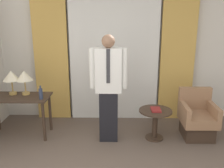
# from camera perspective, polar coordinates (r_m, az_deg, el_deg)

# --- Properties ---
(wall_back) EXTENTS (10.00, 0.06, 2.70)m
(wall_back) POSITION_cam_1_polar(r_m,az_deg,el_deg) (5.00, 0.50, 7.36)
(wall_back) COLOR silver
(wall_back) RESTS_ON ground_plane
(curtain_sheer_center) EXTENTS (1.72, 0.06, 2.58)m
(curtain_sheer_center) POSITION_cam_1_polar(r_m,az_deg,el_deg) (4.88, 0.49, 6.44)
(curtain_sheer_center) COLOR white
(curtain_sheer_center) RESTS_ON ground_plane
(curtain_drape_left) EXTENTS (0.66, 0.06, 2.58)m
(curtain_drape_left) POSITION_cam_1_polar(r_m,az_deg,el_deg) (5.04, -13.73, 6.29)
(curtain_drape_left) COLOR gold
(curtain_drape_left) RESTS_ON ground_plane
(curtain_drape_right) EXTENTS (0.66, 0.06, 2.58)m
(curtain_drape_right) POSITION_cam_1_polar(r_m,az_deg,el_deg) (5.02, 14.74, 6.20)
(curtain_drape_right) COLOR gold
(curtain_drape_right) RESTS_ON ground_plane
(desk) EXTENTS (1.09, 0.54, 0.72)m
(desk) POSITION_cam_1_polar(r_m,az_deg,el_deg) (4.59, -20.68, -4.04)
(desk) COLOR #38281E
(desk) RESTS_ON ground_plane
(table_lamp_left) EXTENTS (0.28, 0.28, 0.42)m
(table_lamp_left) POSITION_cam_1_polar(r_m,az_deg,el_deg) (4.61, -22.05, 1.59)
(table_lamp_left) COLOR tan
(table_lamp_left) RESTS_ON desk
(table_lamp_right) EXTENTS (0.28, 0.28, 0.42)m
(table_lamp_right) POSITION_cam_1_polar(r_m,az_deg,el_deg) (4.53, -19.41, 1.61)
(table_lamp_right) COLOR tan
(table_lamp_right) RESTS_ON desk
(bottle_near_edge) EXTENTS (0.06, 0.06, 0.23)m
(bottle_near_edge) POSITION_cam_1_polar(r_m,az_deg,el_deg) (4.26, -15.96, -2.11)
(bottle_near_edge) COLOR #2D3851
(bottle_near_edge) RESTS_ON desk
(person) EXTENTS (0.60, 0.21, 1.78)m
(person) POSITION_cam_1_polar(r_m,az_deg,el_deg) (4.01, -0.82, -0.23)
(person) COLOR black
(person) RESTS_ON ground_plane
(armchair) EXTENTS (0.57, 0.62, 0.82)m
(armchair) POSITION_cam_1_polar(r_m,az_deg,el_deg) (4.62, 18.86, -7.61)
(armchair) COLOR #38281E
(armchair) RESTS_ON ground_plane
(side_table) EXTENTS (0.56, 0.56, 0.52)m
(side_table) POSITION_cam_1_polar(r_m,az_deg,el_deg) (4.34, 9.82, -7.95)
(side_table) COLOR #38281E
(side_table) RESTS_ON ground_plane
(book) EXTENTS (0.16, 0.22, 0.03)m
(book) POSITION_cam_1_polar(r_m,az_deg,el_deg) (4.25, 9.99, -5.79)
(book) COLOR maroon
(book) RESTS_ON side_table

